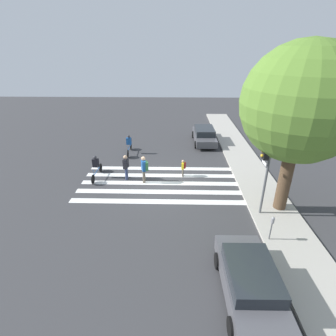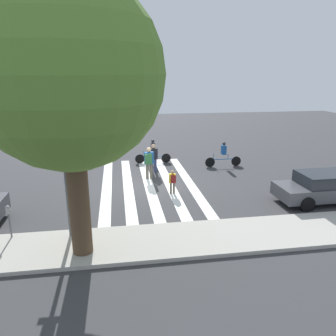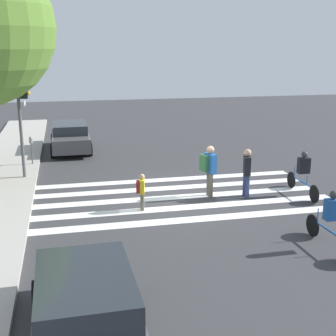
% 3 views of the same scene
% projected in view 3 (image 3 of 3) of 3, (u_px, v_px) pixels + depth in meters
% --- Properties ---
extents(ground_plane, '(60.00, 60.00, 0.00)m').
position_uv_depth(ground_plane, '(181.00, 197.00, 16.23)').
color(ground_plane, '#38383A').
extents(crosswalk_stripes, '(4.88, 10.00, 0.01)m').
position_uv_depth(crosswalk_stripes, '(181.00, 197.00, 16.23)').
color(crosswalk_stripes, white).
rests_on(crosswalk_stripes, ground_plane).
extents(traffic_light, '(0.60, 0.50, 4.21)m').
position_uv_depth(traffic_light, '(23.00, 104.00, 17.48)').
color(traffic_light, '#515456').
rests_on(traffic_light, ground_plane).
extents(parking_meter, '(0.15, 0.15, 1.34)m').
position_uv_depth(parking_meter, '(31.00, 144.00, 19.94)').
color(parking_meter, '#515456').
rests_on(parking_meter, ground_plane).
extents(pedestrian_child_with_backpack, '(0.51, 0.33, 1.71)m').
position_uv_depth(pedestrian_child_with_backpack, '(247.00, 170.00, 15.95)').
color(pedestrian_child_with_backpack, navy).
rests_on(pedestrian_child_with_backpack, ground_plane).
extents(pedestrian_adult_tall_backpack, '(0.35, 0.32, 1.19)m').
position_uv_depth(pedestrian_adult_tall_backpack, '(141.00, 189.00, 14.76)').
color(pedestrian_adult_tall_backpack, '#6B6051').
rests_on(pedestrian_adult_tall_backpack, ground_plane).
extents(pedestrian_adult_blue_shirt, '(0.54, 0.50, 1.79)m').
position_uv_depth(pedestrian_adult_blue_shirt, '(209.00, 167.00, 16.05)').
color(pedestrian_adult_blue_shirt, '#6B6051').
rests_on(pedestrian_adult_blue_shirt, ground_plane).
extents(cyclist_far_lane, '(2.33, 0.41, 1.57)m').
position_uv_depth(cyclist_far_lane, '(303.00, 171.00, 16.23)').
color(cyclist_far_lane, black).
rests_on(cyclist_far_lane, ground_plane).
extents(cyclist_mid_street, '(2.33, 0.40, 1.58)m').
position_uv_depth(cyclist_mid_street, '(332.00, 217.00, 11.88)').
color(cyclist_mid_street, black).
rests_on(cyclist_mid_street, ground_plane).
extents(car_parked_silver_sedan, '(4.51, 1.97, 1.39)m').
position_uv_depth(car_parked_silver_sedan, '(86.00, 311.00, 7.98)').
color(car_parked_silver_sedan, '#4C4C51').
rests_on(car_parked_silver_sedan, ground_plane).
extents(car_parked_far_curb, '(4.39, 1.95, 1.39)m').
position_uv_depth(car_parked_far_curb, '(70.00, 136.00, 23.12)').
color(car_parked_far_curb, '#4C4C51').
rests_on(car_parked_far_curb, ground_plane).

